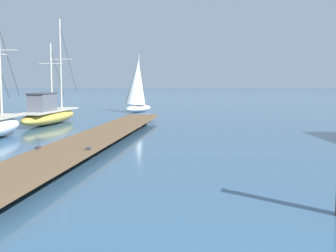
% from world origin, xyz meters
% --- Properties ---
extents(floating_dock, '(2.94, 21.48, 0.53)m').
position_xyz_m(floating_dock, '(-5.17, 13.98, 0.36)').
color(floating_dock, brown).
rests_on(floating_dock, ground).
extents(fishing_boat_2, '(2.03, 8.69, 6.55)m').
position_xyz_m(fishing_boat_2, '(-10.11, 22.25, 0.63)').
color(fishing_boat_2, gold).
rests_on(fishing_boat_2, ground).
extents(distant_sailboat, '(2.70, 3.62, 4.91)m').
position_xyz_m(distant_sailboat, '(-6.14, 33.06, 2.16)').
color(distant_sailboat, silver).
rests_on(distant_sailboat, ground).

